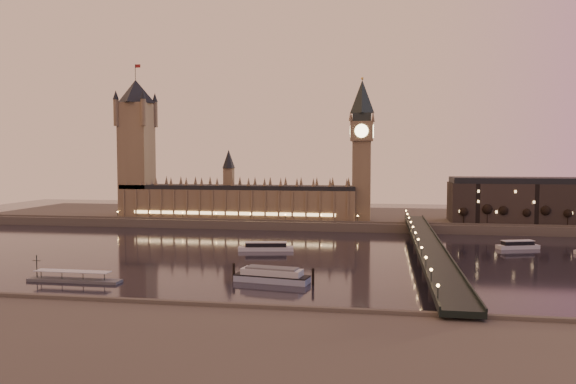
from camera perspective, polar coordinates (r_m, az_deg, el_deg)
name	(u,v)px	position (r m, az deg, el deg)	size (l,w,h in m)	color
ground	(251,255)	(303.06, -3.78, -6.36)	(700.00, 700.00, 0.00)	black
far_embankment	(334,218)	(459.70, 4.66, -2.62)	(560.00, 130.00, 6.00)	#423D35
near_embankment	(199,380)	(131.39, -9.06, -18.38)	(560.00, 110.00, 6.00)	#423D35
palace_of_westminster	(236,198)	(426.80, -5.27, -0.57)	(180.00, 26.62, 52.00)	brown
victoria_tower	(136,140)	(453.15, -15.14, 5.14)	(31.68, 31.68, 118.00)	brown
big_ben	(362,141)	(411.84, 7.51, 5.15)	(17.68, 17.68, 104.00)	brown
westminster_bridge	(426,249)	(294.89, 13.89, -5.65)	(13.20, 260.00, 15.30)	black
city_block	(563,200)	(440.59, 26.16, -0.72)	(155.00, 45.00, 34.00)	black
bare_tree_0	(464,211)	(404.84, 17.45, -1.85)	(6.10, 6.10, 12.40)	black
bare_tree_1	(485,211)	(406.92, 19.35, -1.86)	(6.10, 6.10, 12.40)	black
bare_tree_2	(506,212)	(409.45, 21.23, -1.87)	(6.10, 6.10, 12.40)	black
bare_tree_3	(527,212)	(412.41, 23.09, -1.88)	(6.10, 6.10, 12.40)	black
bare_tree_4	(548,212)	(415.79, 24.92, -1.88)	(6.10, 6.10, 12.40)	black
bare_tree_5	(570,213)	(419.60, 26.71, -1.88)	(6.10, 6.10, 12.40)	black
cruise_boat_a	(266,247)	(314.94, -2.26, -5.59)	(31.43, 12.21, 4.92)	silver
cruise_boat_c	(518,245)	(347.18, 22.31, -5.01)	(24.81, 13.76, 4.80)	silver
moored_barge	(272,275)	(236.77, -1.64, -8.46)	(36.01, 13.53, 6.68)	#96A4BF
pontoon_pier	(74,279)	(254.04, -20.90, -8.25)	(40.32, 6.72, 10.75)	#595B5E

